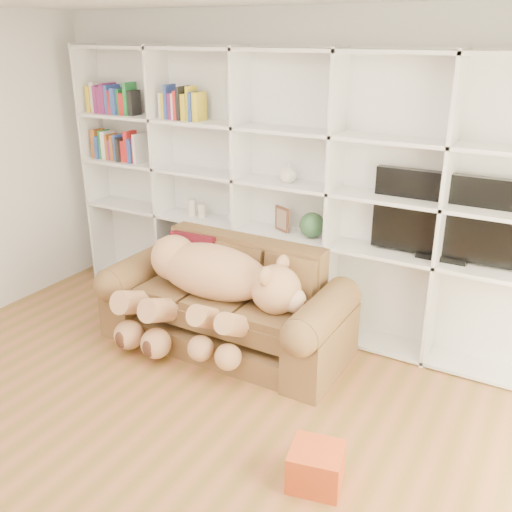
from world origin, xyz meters
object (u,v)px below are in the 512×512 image
Objects in this scene: teddy_bear at (208,285)px; gift_box at (316,467)px; tv at (447,218)px; sofa at (228,308)px.

teddy_bear is 1.77m from gift_box.
tv is at bearing 18.80° from teddy_bear.
sofa is 1.90m from tv.
sofa is 1.38× the size of teddy_bear.
tv reaches higher than teddy_bear.
teddy_bear is at bearing -113.13° from sofa.
gift_box is at bearing -97.39° from tv.
gift_box is (1.41, -0.96, -0.48)m from teddy_bear.
teddy_bear is 1.93m from tv.
gift_box is 2.10m from tv.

